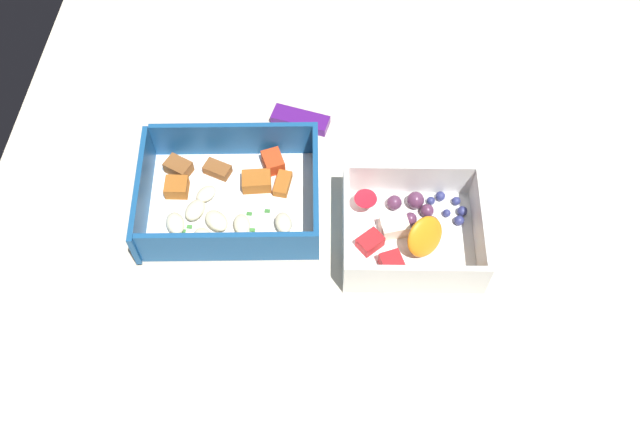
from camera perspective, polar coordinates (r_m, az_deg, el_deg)
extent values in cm
cube|color=beige|center=(82.89, 0.81, -1.13)|extent=(80.00, 80.00, 2.00)
cube|color=white|center=(83.60, -6.92, 0.74)|extent=(21.26, 16.89, 0.60)
cube|color=#19518C|center=(82.86, -13.74, 1.71)|extent=(2.15, 14.89, 5.18)
cube|color=#19518C|center=(80.62, -0.33, 1.90)|extent=(2.15, 14.89, 5.18)
cube|color=#19518C|center=(85.28, -6.88, 5.85)|extent=(18.57, 2.54, 5.18)
cube|color=#19518C|center=(77.53, -7.40, -2.62)|extent=(18.57, 2.54, 5.18)
ellipsoid|color=beige|center=(82.26, -9.78, 0.28)|extent=(2.83, 3.34, 1.42)
ellipsoid|color=beige|center=(81.10, -8.13, -0.56)|extent=(3.64, 3.55, 1.50)
ellipsoid|color=beige|center=(83.36, -8.93, 1.54)|extent=(2.93, 3.03, 1.24)
ellipsoid|color=beige|center=(80.39, -2.88, -0.74)|extent=(2.60, 3.09, 1.32)
ellipsoid|color=beige|center=(80.10, -7.33, -2.01)|extent=(2.64, 2.43, 1.08)
ellipsoid|color=beige|center=(80.66, -6.16, -0.85)|extent=(2.54, 3.05, 1.31)
ellipsoid|color=beige|center=(81.75, -11.30, -0.76)|extent=(3.01, 3.42, 1.42)
ellipsoid|color=beige|center=(80.16, -9.14, -1.98)|extent=(3.35, 3.59, 1.47)
cube|color=#AD5B1E|center=(84.53, -11.19, 2.04)|extent=(2.71, 2.55, 1.61)
cube|color=#AD5B1E|center=(83.63, -5.00, 2.53)|extent=(3.61, 2.83, 1.71)
cube|color=#AD5B1E|center=(83.65, -2.95, 2.36)|extent=(1.98, 3.33, 1.02)
cube|color=brown|center=(86.10, -11.06, 3.59)|extent=(3.49, 3.05, 1.57)
cube|color=brown|center=(85.40, -8.06, 3.45)|extent=(3.42, 2.65, 1.19)
cube|color=red|center=(85.02, -3.71, 4.08)|extent=(3.10, 3.38, 1.76)
cube|color=#387A33|center=(82.07, -5.61, -0.22)|extent=(0.60, 0.40, 0.20)
cube|color=#387A33|center=(82.14, -10.72, -1.37)|extent=(0.60, 0.40, 0.20)
cube|color=#387A33|center=(83.15, -10.29, -0.06)|extent=(0.60, 0.40, 0.20)
cube|color=#387A33|center=(81.12, -5.33, -1.30)|extent=(0.60, 0.40, 0.20)
cube|color=#387A33|center=(82.25, -4.16, 0.19)|extent=(0.60, 0.40, 0.20)
cube|color=#387A33|center=(82.28, -10.21, -1.03)|extent=(0.60, 0.40, 0.20)
cube|color=white|center=(81.29, 7.12, -2.00)|extent=(16.11, 14.23, 0.60)
cube|color=white|center=(78.38, 2.06, -0.98)|extent=(1.64, 13.07, 4.88)
cube|color=white|center=(80.14, 12.49, -1.07)|extent=(1.64, 13.07, 4.88)
cube|color=white|center=(82.23, 7.09, 2.73)|extent=(13.91, 1.71, 4.88)
cube|color=white|center=(76.00, 7.59, -5.09)|extent=(13.91, 1.71, 4.88)
ellipsoid|color=orange|center=(78.45, 8.24, -1.81)|extent=(5.84, 5.80, 4.72)
cube|color=red|center=(78.11, 5.74, -4.14)|extent=(3.25, 3.64, 1.79)
cube|color=#F4EACC|center=(80.48, 5.85, -1.02)|extent=(3.57, 3.08, 1.82)
cube|color=red|center=(79.41, 3.96, -2.26)|extent=(3.26, 3.24, 1.58)
sphere|color=#562D4C|center=(82.47, 7.52, 1.04)|extent=(1.96, 1.96, 1.96)
sphere|color=#562D4C|center=(81.11, 8.68, -0.80)|extent=(1.92, 1.92, 1.92)
sphere|color=#562D4C|center=(81.42, 7.12, -0.41)|extent=(1.44, 1.44, 1.44)
sphere|color=#562D4C|center=(82.19, 5.86, 0.86)|extent=(1.69, 1.69, 1.69)
sphere|color=#562D4C|center=(82.18, 8.41, 0.23)|extent=(1.52, 1.52, 1.52)
cone|color=red|center=(81.64, 3.57, 0.80)|extent=(2.57, 2.57, 2.05)
sphere|color=navy|center=(82.33, 10.87, -0.54)|extent=(1.14, 1.14, 1.14)
sphere|color=navy|center=(83.26, 8.70, 0.99)|extent=(0.97, 0.97, 0.97)
sphere|color=navy|center=(82.72, 9.92, 0.03)|extent=(0.90, 0.90, 0.90)
sphere|color=navy|center=(83.73, 10.65, 0.98)|extent=(0.99, 0.99, 0.99)
sphere|color=navy|center=(83.69, 9.44, 1.35)|extent=(1.11, 1.11, 1.11)
sphere|color=navy|center=(83.03, 11.11, 0.18)|extent=(1.14, 1.14, 1.14)
cube|color=#51197A|center=(89.74, -1.55, 7.37)|extent=(7.35, 3.83, 1.20)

